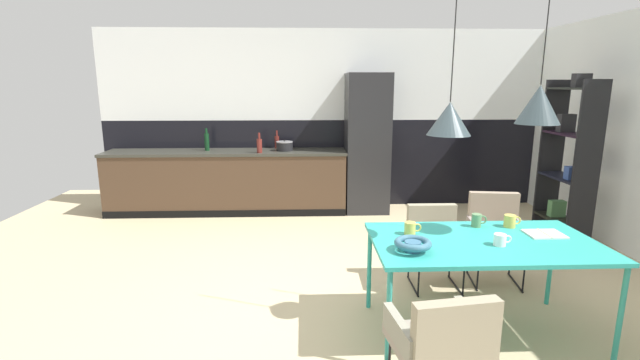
{
  "coord_description": "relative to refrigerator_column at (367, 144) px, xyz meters",
  "views": [
    {
      "loc": [
        -0.36,
        -3.31,
        1.84
      ],
      "look_at": [
        -0.19,
        0.95,
        0.91
      ],
      "focal_mm": 24.86,
      "sensor_mm": 36.0,
      "label": 1
    }
  ],
  "objects": [
    {
      "name": "ground_plane",
      "position": [
        -0.57,
        -3.04,
        -1.0
      ],
      "size": [
        8.99,
        8.99,
        0.0
      ],
      "primitive_type": "plane",
      "color": "tan"
    },
    {
      "name": "back_wall_splashback_dark",
      "position": [
        -0.57,
        0.36,
        -0.34
      ],
      "size": [
        6.63,
        0.12,
        1.31
      ],
      "primitive_type": "cube",
      "color": "black",
      "rests_on": "ground"
    },
    {
      "name": "back_wall_panel_upper",
      "position": [
        -0.57,
        0.36,
        0.97
      ],
      "size": [
        6.63,
        0.12,
        1.31
      ],
      "primitive_type": "cube",
      "color": "white",
      "rests_on": "back_wall_splashback_dark"
    },
    {
      "name": "kitchen_counter",
      "position": [
        -2.03,
        -0.0,
        -0.55
      ],
      "size": [
        3.44,
        0.63,
        0.9
      ],
      "color": "#463223",
      "rests_on": "ground"
    },
    {
      "name": "refrigerator_column",
      "position": [
        0.0,
        0.0,
        0.0
      ],
      "size": [
        0.61,
        0.6,
        1.99
      ],
      "primitive_type": "cube",
      "color": "#232326",
      "rests_on": "ground"
    },
    {
      "name": "dining_table",
      "position": [
        0.38,
        -3.36,
        -0.31
      ],
      "size": [
        1.61,
        0.91,
        0.73
      ],
      "color": "teal",
      "rests_on": "ground"
    },
    {
      "name": "armchair_facing_counter",
      "position": [
        0.28,
        -2.51,
        -0.52
      ],
      "size": [
        0.49,
        0.47,
        0.74
      ],
      "rotation": [
        0.0,
        0.0,
        3.14
      ],
      "color": "gray",
      "rests_on": "ground"
    },
    {
      "name": "armchair_corner_seat",
      "position": [
        -0.19,
        -4.24,
        -0.49
      ],
      "size": [
        0.54,
        0.53,
        0.79
      ],
      "rotation": [
        0.0,
        0.0,
        0.14
      ],
      "color": "gray",
      "rests_on": "ground"
    },
    {
      "name": "armchair_near_window",
      "position": [
        0.88,
        -2.44,
        -0.47
      ],
      "size": [
        0.54,
        0.53,
        0.83
      ],
      "rotation": [
        0.0,
        0.0,
        3.01
      ],
      "color": "gray",
      "rests_on": "ground"
    },
    {
      "name": "fruit_bowl",
      "position": [
        -0.19,
        -3.55,
        -0.21
      ],
      "size": [
        0.25,
        0.25,
        0.08
      ],
      "color": "#33607F",
      "rests_on": "dining_table"
    },
    {
      "name": "open_book",
      "position": [
        0.88,
        -3.26,
        -0.26
      ],
      "size": [
        0.26,
        0.21,
        0.02
      ],
      "color": "white",
      "rests_on": "dining_table"
    },
    {
      "name": "mug_tall_blue",
      "position": [
        -0.13,
        -3.21,
        -0.22
      ],
      "size": [
        0.13,
        0.08,
        0.09
      ],
      "color": "gold",
      "rests_on": "dining_table"
    },
    {
      "name": "mug_dark_espresso",
      "position": [
        0.7,
        -3.07,
        -0.21
      ],
      "size": [
        0.13,
        0.09,
        0.1
      ],
      "color": "gold",
      "rests_on": "dining_table"
    },
    {
      "name": "mug_white_ceramic",
      "position": [
        0.45,
        -3.47,
        -0.22
      ],
      "size": [
        0.13,
        0.08,
        0.08
      ],
      "color": "white",
      "rests_on": "dining_table"
    },
    {
      "name": "mug_short_terracotta",
      "position": [
        0.44,
        -3.05,
        -0.21
      ],
      "size": [
        0.12,
        0.08,
        0.1
      ],
      "color": "#5B8456",
      "rests_on": "dining_table"
    },
    {
      "name": "cooking_pot",
      "position": [
        -1.19,
        -0.01,
        -0.03
      ],
      "size": [
        0.24,
        0.24,
        0.16
      ],
      "color": "black",
      "rests_on": "kitchen_counter"
    },
    {
      "name": "bottle_vinegar_dark",
      "position": [
        -2.31,
        0.04,
        0.04
      ],
      "size": [
        0.07,
        0.07,
        0.32
      ],
      "color": "#0F3319",
      "rests_on": "kitchen_counter"
    },
    {
      "name": "bottle_spice_small",
      "position": [
        -1.53,
        -0.21,
        0.01
      ],
      "size": [
        0.07,
        0.07,
        0.28
      ],
      "color": "maroon",
      "rests_on": "kitchen_counter"
    },
    {
      "name": "bottle_oil_tall",
      "position": [
        -1.31,
        0.23,
        0.01
      ],
      "size": [
        0.07,
        0.07,
        0.27
      ],
      "color": "maroon",
      "rests_on": "kitchen_counter"
    },
    {
      "name": "open_shelf_unit",
      "position": [
        2.15,
        -1.38,
        -0.0
      ],
      "size": [
        0.3,
        0.74,
        1.95
      ],
      "rotation": [
        0.0,
        0.0,
        -1.57
      ],
      "color": "black",
      "rests_on": "ground"
    },
    {
      "name": "pendant_lamp_over_table_near",
      "position": [
        0.06,
        -3.39,
        0.62
      ],
      "size": [
        0.29,
        0.29,
        1.08
      ],
      "color": "black"
    },
    {
      "name": "pendant_lamp_over_table_far",
      "position": [
        0.7,
        -3.32,
        0.7
      ],
      "size": [
        0.3,
        0.3,
        1.01
      ],
      "color": "black"
    }
  ]
}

